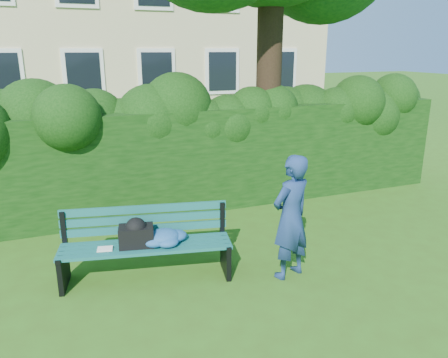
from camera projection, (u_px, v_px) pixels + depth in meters
name	position (u px, v px, depth m)	size (l,w,h in m)	color
ground	(239.00, 254.00, 6.18)	(80.00, 80.00, 0.00)	#355B18
hedge	(192.00, 158.00, 7.88)	(10.00, 1.00, 1.80)	black
park_bench	(148.00, 241.00, 5.43)	(2.17, 0.96, 0.89)	#115255
man_reading	(291.00, 217.00, 5.40)	(0.58, 0.38, 1.59)	navy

